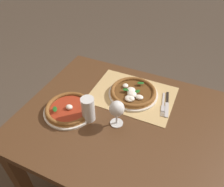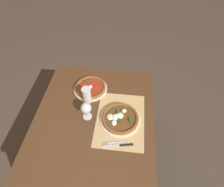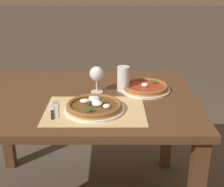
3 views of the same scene
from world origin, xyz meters
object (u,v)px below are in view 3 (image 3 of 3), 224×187
(pizza_far, at_px, (145,87))
(fork, at_px, (56,109))
(pizza_near, at_px, (94,106))
(knife, at_px, (51,110))
(pint_glass, at_px, (123,79))
(wine_glass, at_px, (96,75))

(pizza_far, bearing_deg, fork, -150.18)
(pizza_near, bearing_deg, fork, 178.01)
(pizza_near, distance_m, knife, 0.21)
(pizza_near, height_order, pizza_far, pizza_near)
(knife, bearing_deg, pizza_near, 1.12)
(pizza_near, relative_size, fork, 1.52)
(pizza_far, height_order, pint_glass, pint_glass)
(pizza_near, distance_m, pint_glass, 0.32)
(pizza_far, distance_m, wine_glass, 0.30)
(pizza_far, distance_m, fork, 0.55)
(pizza_near, bearing_deg, pint_glass, 61.18)
(pizza_far, bearing_deg, wine_glass, -174.15)
(pizza_near, xyz_separation_m, pizza_far, (0.28, 0.28, -0.00))
(pizza_far, relative_size, wine_glass, 1.85)
(pizza_far, xyz_separation_m, wine_glass, (-0.28, -0.03, 0.09))
(pizza_far, xyz_separation_m, pint_glass, (-0.13, 0.00, 0.05))
(pizza_near, xyz_separation_m, wine_glass, (0.00, 0.25, 0.08))
(pizza_far, bearing_deg, knife, -150.28)
(pizza_far, relative_size, fork, 1.44)
(wine_glass, relative_size, fork, 0.78)
(fork, bearing_deg, wine_glass, 51.60)
(wine_glass, bearing_deg, knife, -130.05)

